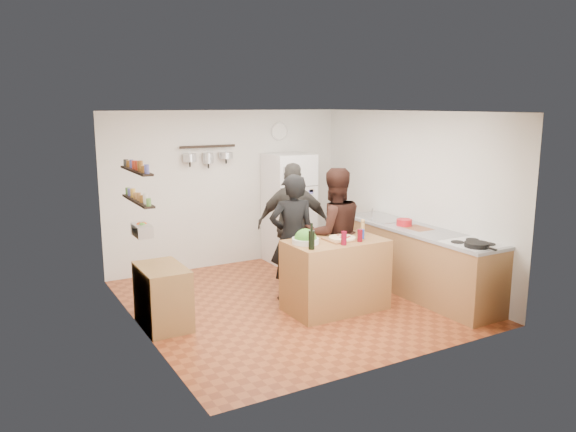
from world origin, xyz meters
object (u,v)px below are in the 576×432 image
wall_clock (279,131)px  wine_bottle (312,240)px  person_center (334,233)px  counter_run (418,262)px  pepper_mill (363,229)px  side_table (163,296)px  red_bowl (404,222)px  person_back (294,225)px  skillet (477,245)px  salt_canister (361,234)px  fridge (289,208)px  person_left (292,238)px  salad_bowl (305,241)px  prep_island (335,275)px

wall_clock → wine_bottle: bearing=-111.4°
person_center → counter_run: (1.10, -0.46, -0.44)m
pepper_mill → side_table: size_ratio=0.22×
counter_run → red_bowl: red_bowl is taller
wine_bottle → side_table: bearing=154.4°
red_bowl → wine_bottle: bearing=-166.3°
person_back → skillet: 2.57m
person_back → person_center: bearing=141.4°
pepper_mill → side_table: 2.66m
person_center → counter_run: 1.27m
wine_bottle → pepper_mill: wine_bottle is taller
salt_canister → fridge: 2.40m
person_left → person_center: bearing=176.6°
wall_clock → side_table: (-2.69, -2.05, -1.78)m
salt_canister → red_bowl: bearing=18.7°
person_center → red_bowl: size_ratio=8.16×
person_back → skillet: bearing=152.9°
wine_bottle → person_center: (0.75, 0.64, -0.14)m
salt_canister → counter_run: salt_canister is taller
pepper_mill → salt_canister: (-0.15, -0.17, -0.02)m
fridge → salt_canister: bearing=-97.2°
counter_run → pepper_mill: bearing=174.5°
red_bowl → salt_canister: bearing=-161.3°
fridge → side_table: 3.24m
salad_bowl → counter_run: salad_bowl is taller
red_bowl → fridge: (-0.70, 2.04, -0.07)m
salt_canister → wall_clock: wall_clock is taller
salt_canister → side_table: (-2.39, 0.66, -0.61)m
wine_bottle → counter_run: 1.95m
prep_island → wine_bottle: 0.79m
skillet → salad_bowl: bearing=144.7°
wine_bottle → red_bowl: wine_bottle is taller
person_center → fridge: 1.88m
wall_clock → side_table: size_ratio=0.37×
person_center → person_back: (-0.21, 0.70, 0.01)m
person_back → fridge: bearing=-81.7°
pepper_mill → wall_clock: bearing=86.6°
prep_island → salad_bowl: (-0.42, 0.05, 0.49)m
person_left → counter_run: bearing=172.9°
person_left → wall_clock: size_ratio=5.68×
pepper_mill → person_back: 1.16m
salad_bowl → skillet: bearing=-35.3°
prep_island → pepper_mill: pepper_mill is taller
counter_run → salt_canister: bearing=-175.5°
person_left → skillet: size_ratio=5.86×
prep_island → salad_bowl: 0.65m
red_bowl → prep_island: bearing=-170.4°
person_left → person_center: 0.57m
salt_canister → wall_clock: (0.30, 2.71, 1.17)m
skillet → red_bowl: size_ratio=1.34×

